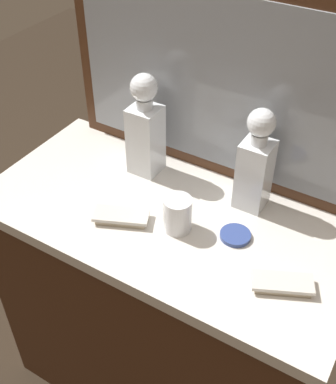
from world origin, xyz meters
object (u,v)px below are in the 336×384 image
crystal_tumbler_rear (178,215)px  crystal_decanter_right (145,134)px  crystal_decanter_left (255,169)px  porcelain_dish (235,235)px  silver_brush_far_left (121,217)px  silver_brush_left (282,284)px

crystal_tumbler_rear → crystal_decanter_right: bearing=140.4°
crystal_decanter_left → porcelain_dish: crystal_decanter_left is taller
silver_brush_far_left → porcelain_dish: silver_brush_far_left is taller
crystal_tumbler_rear → silver_brush_far_left: crystal_tumbler_rear is taller
crystal_tumbler_rear → porcelain_dish: crystal_tumbler_rear is taller
porcelain_dish → silver_brush_far_left: bearing=-160.8°
crystal_decanter_left → silver_brush_left: size_ratio=1.95×
crystal_decanter_left → crystal_tumbler_rear: (-0.13, -0.20, -0.08)m
silver_brush_left → crystal_decanter_right: bearing=157.2°
crystal_decanter_left → porcelain_dish: bearing=-81.7°
crystal_decanter_right → silver_brush_far_left: size_ratio=1.96×
crystal_decanter_left → silver_brush_left: 0.33m
silver_brush_left → porcelain_dish: (-0.17, 0.10, -0.01)m
silver_brush_left → silver_brush_far_left: size_ratio=0.96×
silver_brush_far_left → porcelain_dish: (0.30, 0.10, -0.01)m
crystal_decanter_right → silver_brush_left: crystal_decanter_right is taller
crystal_tumbler_rear → silver_brush_far_left: bearing=-160.1°
crystal_decanter_left → silver_brush_far_left: 0.39m
porcelain_dish → crystal_decanter_right: bearing=160.7°
silver_brush_far_left → crystal_tumbler_rear: bearing=19.9°
crystal_tumbler_rear → silver_brush_far_left: (-0.15, -0.05, -0.03)m
silver_brush_far_left → porcelain_dish: size_ratio=1.99×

